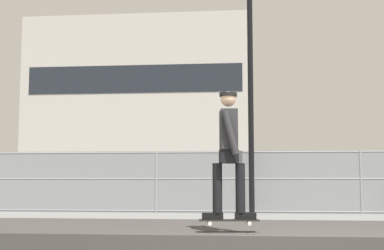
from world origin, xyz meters
The scene contains 8 objects.
gravel_berm centered at (0.00, 2.07, 0.16)m, with size 16.62×2.59×0.32m, color #3D3A38.
skateboard centered at (-0.58, 1.19, 0.47)m, with size 0.82×0.29×0.07m.
skater centered at (-0.58, 1.19, 1.47)m, with size 0.73×0.60×1.73m.
chain_fence centered at (0.00, 9.83, 0.93)m, with size 18.14×0.06×1.85m.
street_lamp centered at (-0.15, 9.30, 4.55)m, with size 0.44×0.44×7.40m.
parked_car_near centered at (-5.55, 12.74, 0.84)m, with size 4.53×2.21×1.66m.
parked_car_mid centered at (1.42, 13.01, 0.84)m, with size 4.52×2.18×1.66m.
library_building centered at (-10.02, 46.77, 7.91)m, with size 20.94×14.94×15.83m.
Camera 1 is at (-0.39, -5.89, 1.03)m, focal length 49.08 mm.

